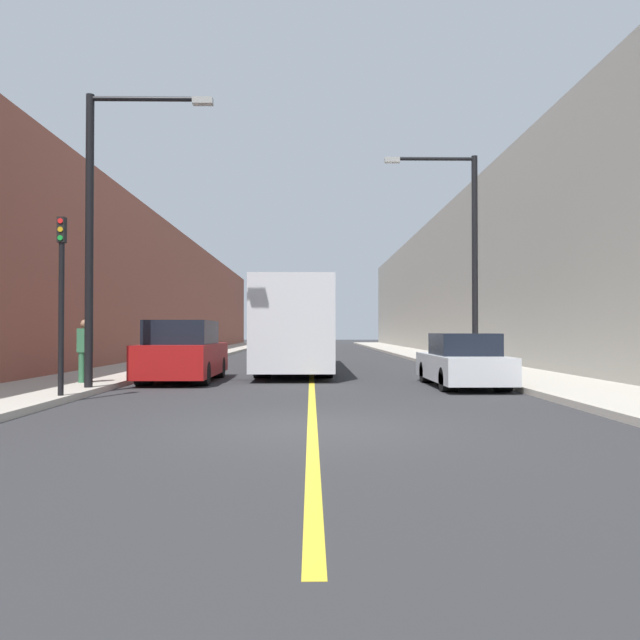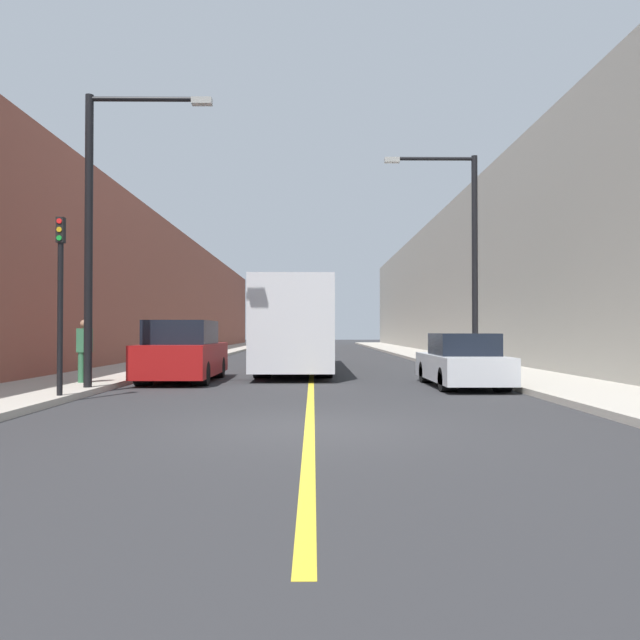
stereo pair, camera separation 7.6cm
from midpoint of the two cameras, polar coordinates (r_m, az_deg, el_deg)
name	(u,v)px [view 2 (the right image)]	position (r m, az deg, el deg)	size (l,w,h in m)	color
ground_plane	(310,428)	(9.93, -0.74, -9.86)	(200.00, 200.00, 0.00)	#2D2D30
sidewalk_left	(207,354)	(40.40, -10.20, -3.06)	(3.03, 72.00, 0.15)	#B2AA9E
sidewalk_right	(417,354)	(40.40, 8.88, -3.06)	(3.03, 72.00, 0.15)	#B2AA9E
building_row_left	(153,294)	(41.17, -15.01, 2.31)	(4.00, 72.00, 7.78)	brown
building_row_right	(471,283)	(41.21, 13.69, 3.29)	(4.00, 72.00, 9.19)	gray
road_center_line	(312,355)	(39.85, -0.66, -3.21)	(0.16, 72.00, 0.01)	gold
bus	(296,326)	(24.08, -2.09, -0.53)	(2.57, 12.15, 3.24)	silver
parked_suv_left	(183,353)	(19.29, -12.32, -2.99)	(2.03, 4.82, 1.84)	maroon
car_right_near	(462,363)	(17.47, 12.97, -3.82)	(1.75, 4.54, 1.46)	silver
street_lamp_left	(101,216)	(16.44, -19.22, 8.93)	(3.12, 0.24, 7.22)	black
street_lamp_right	(465,246)	(21.57, 13.26, 6.60)	(3.12, 0.24, 7.26)	black
traffic_light	(60,298)	(14.47, -22.52, 1.90)	(0.16, 0.18, 3.82)	black
pedestrian	(84,350)	(17.81, -20.62, -2.58)	(0.37, 0.24, 1.69)	#336B47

